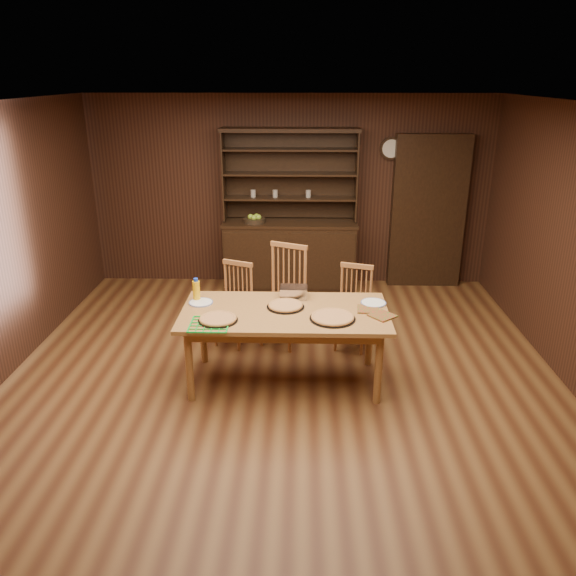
{
  "coord_description": "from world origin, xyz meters",
  "views": [
    {
      "loc": [
        0.18,
        -4.74,
        2.83
      ],
      "look_at": [
        0.04,
        0.4,
        0.87
      ],
      "focal_mm": 35.0,
      "sensor_mm": 36.0,
      "label": 1
    }
  ],
  "objects_px": {
    "china_hutch": "(290,246)",
    "chair_left": "(235,301)",
    "chair_right": "(354,305)",
    "chair_center": "(285,291)",
    "juice_bottle": "(196,290)",
    "dining_table": "(285,318)"
  },
  "relations": [
    {
      "from": "china_hutch",
      "to": "chair_left",
      "type": "xyz_separation_m",
      "value": [
        -0.56,
        -1.78,
        -0.11
      ]
    },
    {
      "from": "chair_right",
      "to": "chair_center",
      "type": "bearing_deg",
      "value": -170.7
    },
    {
      "from": "china_hutch",
      "to": "chair_right",
      "type": "relative_size",
      "value": 2.35
    },
    {
      "from": "chair_center",
      "to": "chair_right",
      "type": "distance_m",
      "value": 0.77
    },
    {
      "from": "chair_left",
      "to": "chair_center",
      "type": "height_order",
      "value": "chair_center"
    },
    {
      "from": "chair_center",
      "to": "juice_bottle",
      "type": "bearing_deg",
      "value": -117.75
    },
    {
      "from": "china_hutch",
      "to": "chair_center",
      "type": "height_order",
      "value": "china_hutch"
    },
    {
      "from": "chair_center",
      "to": "china_hutch",
      "type": "bearing_deg",
      "value": 113.52
    },
    {
      "from": "china_hutch",
      "to": "juice_bottle",
      "type": "xyz_separation_m",
      "value": [
        -0.86,
        -2.41,
        0.26
      ]
    },
    {
      "from": "dining_table",
      "to": "chair_right",
      "type": "bearing_deg",
      "value": 47.83
    },
    {
      "from": "dining_table",
      "to": "juice_bottle",
      "type": "bearing_deg",
      "value": 164.84
    },
    {
      "from": "juice_bottle",
      "to": "china_hutch",
      "type": "bearing_deg",
      "value": 70.44
    },
    {
      "from": "china_hutch",
      "to": "chair_left",
      "type": "height_order",
      "value": "china_hutch"
    },
    {
      "from": "china_hutch",
      "to": "dining_table",
      "type": "height_order",
      "value": "china_hutch"
    },
    {
      "from": "dining_table",
      "to": "chair_left",
      "type": "height_order",
      "value": "chair_left"
    },
    {
      "from": "dining_table",
      "to": "chair_center",
      "type": "xyz_separation_m",
      "value": [
        -0.03,
        0.91,
        -0.08
      ]
    },
    {
      "from": "dining_table",
      "to": "chair_right",
      "type": "height_order",
      "value": "chair_right"
    },
    {
      "from": "dining_table",
      "to": "chair_center",
      "type": "relative_size",
      "value": 1.75
    },
    {
      "from": "china_hutch",
      "to": "dining_table",
      "type": "xyz_separation_m",
      "value": [
        0.02,
        -2.65,
        0.08
      ]
    },
    {
      "from": "chair_left",
      "to": "juice_bottle",
      "type": "distance_m",
      "value": 0.79
    },
    {
      "from": "chair_left",
      "to": "juice_bottle",
      "type": "height_order",
      "value": "juice_bottle"
    },
    {
      "from": "china_hutch",
      "to": "dining_table",
      "type": "bearing_deg",
      "value": -89.65
    }
  ]
}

